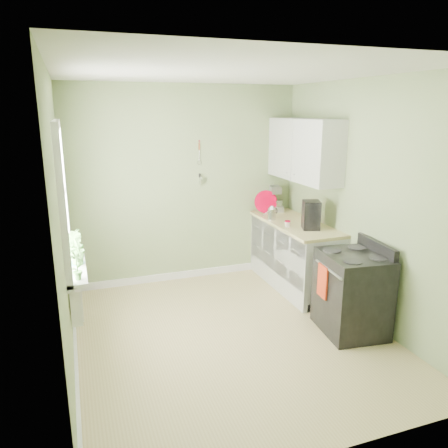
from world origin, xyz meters
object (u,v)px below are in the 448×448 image
object	(u,v)px
stove	(352,293)
stand_mixer	(274,199)
kettle	(272,213)
coffee_maker	(311,216)

from	to	relation	value
stove	stand_mixer	distance (m)	2.17
kettle	stove	bearing A→B (deg)	-81.69
stand_mixer	coffee_maker	distance (m)	1.11
stove	coffee_maker	world-z (taller)	coffee_maker
kettle	coffee_maker	bearing A→B (deg)	-67.08
coffee_maker	stand_mixer	bearing A→B (deg)	88.29
stove	stand_mixer	size ratio (longest dim) A/B	2.44
stand_mixer	coffee_maker	size ratio (longest dim) A/B	1.14
stove	coffee_maker	size ratio (longest dim) A/B	2.79
kettle	coffee_maker	distance (m)	0.65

